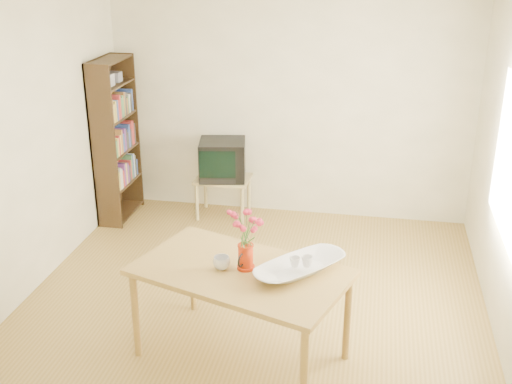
% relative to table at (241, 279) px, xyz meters
% --- Properties ---
extents(room, '(4.50, 4.50, 4.50)m').
position_rel_table_xyz_m(room, '(-0.03, 0.60, 0.63)').
color(room, olive).
rests_on(room, ground).
extents(table, '(1.72, 1.31, 0.75)m').
position_rel_table_xyz_m(table, '(0.00, 0.00, 0.00)').
color(table, olive).
rests_on(table, ground).
extents(tv_stand, '(0.60, 0.45, 0.46)m').
position_rel_table_xyz_m(tv_stand, '(-0.76, 2.56, -0.29)').
color(tv_stand, tan).
rests_on(tv_stand, ground).
extents(bookshelf, '(0.28, 0.70, 1.80)m').
position_rel_table_xyz_m(bookshelf, '(-1.90, 2.34, 0.16)').
color(bookshelf, black).
rests_on(bookshelf, ground).
extents(pitcher, '(0.13, 0.21, 0.19)m').
position_rel_table_xyz_m(pitcher, '(0.03, 0.03, 0.16)').
color(pitcher, '#BC2B0B').
rests_on(pitcher, table).
extents(flowers, '(0.22, 0.22, 0.31)m').
position_rel_table_xyz_m(flowers, '(0.03, 0.03, 0.41)').
color(flowers, '#CE304E').
rests_on(flowers, pitcher).
extents(mug, '(0.15, 0.15, 0.10)m').
position_rel_table_xyz_m(mug, '(-0.14, -0.01, 0.12)').
color(mug, white).
rests_on(mug, table).
extents(bowl, '(0.69, 0.69, 0.46)m').
position_rel_table_xyz_m(bowl, '(0.43, 0.05, 0.30)').
color(bowl, white).
rests_on(bowl, table).
extents(teacup_a, '(0.09, 0.09, 0.06)m').
position_rel_table_xyz_m(teacup_a, '(0.39, 0.05, 0.26)').
color(teacup_a, white).
rests_on(teacup_a, bowl).
extents(teacup_b, '(0.08, 0.08, 0.07)m').
position_rel_table_xyz_m(teacup_b, '(0.47, 0.07, 0.26)').
color(teacup_b, white).
rests_on(teacup_b, bowl).
extents(television, '(0.57, 0.54, 0.43)m').
position_rel_table_xyz_m(television, '(-0.76, 2.58, 0.01)').
color(television, black).
rests_on(television, tv_stand).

